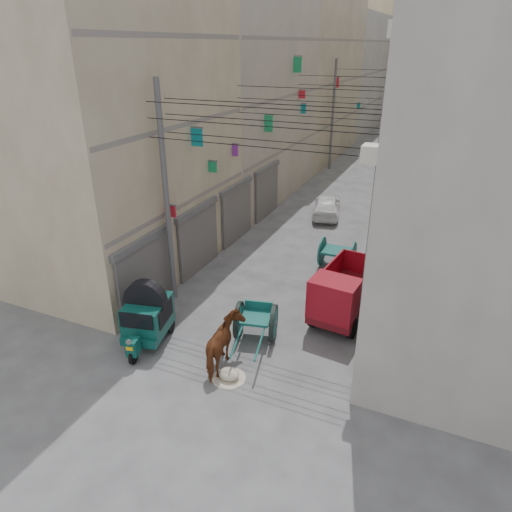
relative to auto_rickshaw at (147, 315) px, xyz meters
The scene contains 18 objects.
ground 4.36m from the auto_rickshaw, 49.42° to the right, with size 140.00×140.00×0.00m, color #454548.
building_row_left 31.81m from the auto_rickshaw, 99.61° to the left, with size 8.00×62.00×14.00m.
building_row_right 33.17m from the auto_rickshaw, 70.80° to the left, with size 8.00×62.00×14.00m.
end_cap_building 63.07m from the auto_rickshaw, 87.48° to the left, with size 22.00×10.00×13.00m, color #B3A68D.
shutters_left 7.26m from the auto_rickshaw, 99.16° to the left, with size 0.18×14.40×2.88m.
signboards 18.79m from the auto_rickshaw, 81.50° to the left, with size 8.22×40.52×5.67m.
ac_units 10.12m from the auto_rickshaw, 34.68° to the left, with size 0.70×6.55×3.35m.
utility_poles 14.37m from the auto_rickshaw, 78.65° to the left, with size 7.40×22.20×8.00m.
overhead_cables 12.88m from the auto_rickshaw, 76.10° to the left, with size 7.40×22.52×1.12m.
auto_rickshaw is the anchor object (origin of this frame).
tonga_cart 3.55m from the auto_rickshaw, 26.20° to the left, with size 1.65×2.94×1.26m.
mini_truck 6.61m from the auto_rickshaw, 34.22° to the left, with size 1.93×3.69×2.00m.
second_cart 8.97m from the auto_rickshaw, 61.90° to the left, with size 1.44×1.28×1.27m.
feed_sack 3.44m from the auto_rickshaw, 11.15° to the right, with size 0.63×0.50×0.31m, color beige.
horse 2.95m from the auto_rickshaw, ahead, with size 0.87×1.91×1.62m, color brown.
distant_car_white 14.24m from the auto_rickshaw, 81.99° to the left, with size 1.45×3.60×1.23m, color white.
distant_car_grey 27.40m from the auto_rickshaw, 79.79° to the left, with size 1.31×3.75×1.24m, color #5A5F5D.
distant_car_green 30.90m from the auto_rickshaw, 86.32° to the left, with size 1.61×3.96×1.15m, color #22634C.
Camera 1 is at (5.57, -6.81, 8.94)m, focal length 32.00 mm.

